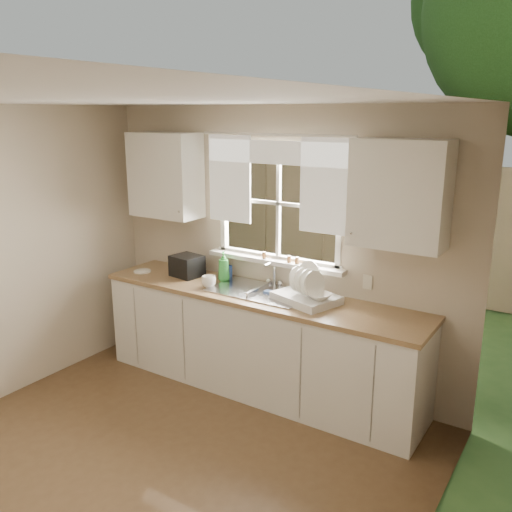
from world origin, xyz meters
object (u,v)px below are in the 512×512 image
Objects in this scene: soap_bottle_a at (224,266)px; black_appliance at (187,266)px; dish_rack at (306,294)px; cup at (209,282)px.

soap_bottle_a reaches higher than black_appliance.
black_appliance is at bearing 178.79° from dish_rack.
dish_rack is 2.14× the size of black_appliance.
soap_bottle_a is at bearing 108.22° from cup.
soap_bottle_a is 0.39m from black_appliance.
black_appliance is (-1.30, 0.03, 0.03)m from dish_rack.
dish_rack is 4.51× the size of cup.
cup is at bearing -110.76° from soap_bottle_a.
dish_rack is 2.10× the size of soap_bottle_a.
cup is at bearing -171.57° from dish_rack.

